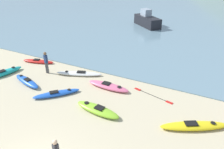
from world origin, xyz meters
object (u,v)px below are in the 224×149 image
(kayak_on_sand_0, at_px, (108,86))
(kayak_on_sand_6, at_px, (98,110))
(loose_paddle, at_px, (153,95))
(kayak_on_sand_2, at_px, (194,126))
(kayak_on_sand_7, at_px, (4,73))
(kayak_on_sand_1, at_px, (57,94))
(kayak_on_sand_4, at_px, (38,61))
(moored_boat_2, at_px, (147,20))
(person_near_waterline, at_px, (46,61))
(kayak_on_sand_3, at_px, (79,74))
(kayak_on_sand_9, at_px, (27,81))

(kayak_on_sand_0, xyz_separation_m, kayak_on_sand_6, (0.73, -2.63, 0.01))
(loose_paddle, bearing_deg, kayak_on_sand_2, -35.15)
(kayak_on_sand_7, bearing_deg, kayak_on_sand_0, 13.44)
(kayak_on_sand_1, height_order, kayak_on_sand_4, kayak_on_sand_1)
(kayak_on_sand_2, height_order, moored_boat_2, moored_boat_2)
(kayak_on_sand_0, bearing_deg, person_near_waterline, -178.31)
(kayak_on_sand_2, distance_m, loose_paddle, 3.45)
(kayak_on_sand_4, height_order, moored_boat_2, moored_boat_2)
(kayak_on_sand_7, bearing_deg, kayak_on_sand_6, -4.91)
(kayak_on_sand_1, height_order, moored_boat_2, moored_boat_2)
(kayak_on_sand_1, relative_size, loose_paddle, 0.94)
(person_near_waterline, bearing_deg, kayak_on_sand_4, 151.07)
(kayak_on_sand_3, bearing_deg, kayak_on_sand_9, -132.23)
(kayak_on_sand_4, xyz_separation_m, person_near_waterline, (2.06, -1.14, 0.86))
(kayak_on_sand_0, height_order, loose_paddle, kayak_on_sand_0)
(kayak_on_sand_3, distance_m, loose_paddle, 5.83)
(kayak_on_sand_2, bearing_deg, kayak_on_sand_0, 165.28)
(kayak_on_sand_3, height_order, loose_paddle, kayak_on_sand_3)
(kayak_on_sand_6, height_order, loose_paddle, kayak_on_sand_6)
(kayak_on_sand_1, relative_size, person_near_waterline, 1.50)
(kayak_on_sand_4, height_order, loose_paddle, kayak_on_sand_4)
(kayak_on_sand_1, height_order, kayak_on_sand_7, kayak_on_sand_7)
(kayak_on_sand_0, xyz_separation_m, person_near_waterline, (-5.21, -0.15, 0.83))
(kayak_on_sand_1, relative_size, kayak_on_sand_6, 0.89)
(kayak_on_sand_7, height_order, loose_paddle, kayak_on_sand_7)
(kayak_on_sand_2, distance_m, kayak_on_sand_6, 5.18)
(kayak_on_sand_0, bearing_deg, kayak_on_sand_4, 172.28)
(person_near_waterline, bearing_deg, kayak_on_sand_0, 1.69)
(kayak_on_sand_2, xyz_separation_m, moored_boat_2, (-8.88, 18.05, 0.66))
(kayak_on_sand_4, relative_size, person_near_waterline, 1.63)
(kayak_on_sand_6, distance_m, kayak_on_sand_7, 8.66)
(kayak_on_sand_0, relative_size, moored_boat_2, 0.68)
(kayak_on_sand_1, distance_m, moored_boat_2, 18.88)
(kayak_on_sand_0, xyz_separation_m, kayak_on_sand_3, (-2.86, 0.67, -0.03))
(kayak_on_sand_0, distance_m, kayak_on_sand_6, 2.73)
(kayak_on_sand_3, xyz_separation_m, loose_paddle, (5.83, -0.21, -0.11))
(kayak_on_sand_4, bearing_deg, kayak_on_sand_6, -24.33)
(kayak_on_sand_7, distance_m, moored_boat_2, 19.05)
(kayak_on_sand_6, xyz_separation_m, kayak_on_sand_9, (-6.08, 0.56, 0.01))
(kayak_on_sand_4, height_order, kayak_on_sand_6, kayak_on_sand_6)
(kayak_on_sand_2, height_order, kayak_on_sand_9, kayak_on_sand_9)
(person_near_waterline, distance_m, loose_paddle, 8.26)
(kayak_on_sand_4, bearing_deg, kayak_on_sand_1, -34.74)
(kayak_on_sand_6, bearing_deg, kayak_on_sand_7, 175.09)
(kayak_on_sand_2, relative_size, moored_boat_2, 0.77)
(kayak_on_sand_9, bearing_deg, kayak_on_sand_3, 47.77)
(kayak_on_sand_7, xyz_separation_m, kayak_on_sand_9, (2.55, -0.18, 0.00))
(kayak_on_sand_1, xyz_separation_m, kayak_on_sand_4, (-4.78, 3.31, -0.01))
(kayak_on_sand_7, distance_m, kayak_on_sand_9, 2.56)
(kayak_on_sand_2, height_order, kayak_on_sand_6, kayak_on_sand_6)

